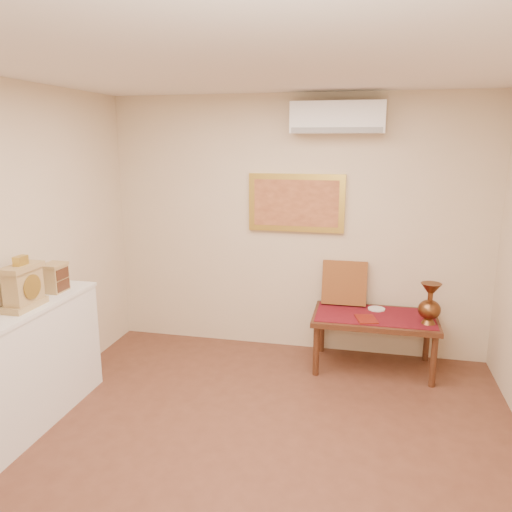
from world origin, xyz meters
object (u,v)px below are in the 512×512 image
(brass_urn_tall, at_px, (430,299))
(mantel_clock, at_px, (24,286))
(wooden_chest, at_px, (55,277))
(display_ledge, at_px, (8,380))
(low_table, at_px, (375,322))

(brass_urn_tall, relative_size, mantel_clock, 1.16)
(brass_urn_tall, height_order, wooden_chest, wooden_chest)
(brass_urn_tall, height_order, display_ledge, brass_urn_tall)
(display_ledge, xyz_separation_m, low_table, (2.67, 1.88, -0.01))
(wooden_chest, relative_size, low_table, 0.20)
(display_ledge, relative_size, wooden_chest, 8.28)
(mantel_clock, height_order, wooden_chest, mantel_clock)
(brass_urn_tall, height_order, mantel_clock, mantel_clock)
(mantel_clock, relative_size, wooden_chest, 1.68)
(brass_urn_tall, bearing_deg, low_table, 165.48)
(mantel_clock, bearing_deg, wooden_chest, 94.42)
(mantel_clock, relative_size, low_table, 0.34)
(display_ledge, distance_m, wooden_chest, 0.91)
(display_ledge, distance_m, low_table, 3.27)
(mantel_clock, height_order, low_table, mantel_clock)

